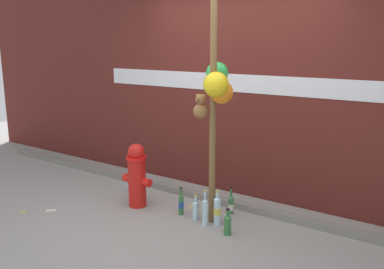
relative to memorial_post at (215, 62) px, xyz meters
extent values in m
plane|color=gray|center=(-0.25, -0.50, -1.71)|extent=(14.00, 14.00, 0.00)
cube|color=#561E19|center=(-0.25, 1.00, -0.19)|extent=(10.00, 0.20, 3.05)
cube|color=silver|center=(0.01, 0.89, -0.29)|extent=(4.64, 0.01, 0.22)
cube|color=slate|center=(-0.25, 0.49, -1.67)|extent=(8.00, 0.12, 0.08)
cylinder|color=brown|center=(-0.02, -0.01, -0.24)|extent=(0.07, 0.07, 2.93)
sphere|color=green|center=(-0.09, 0.18, -0.12)|extent=(0.24, 0.24, 0.24)
sphere|color=orange|center=(0.08, -0.01, -0.30)|extent=(0.23, 0.23, 0.23)
sphere|color=yellow|center=(0.08, -0.11, -0.21)|extent=(0.25, 0.25, 0.25)
sphere|color=brown|center=(-0.13, -0.06, -0.50)|extent=(0.16, 0.16, 0.16)
sphere|color=brown|center=(-0.13, -0.06, -0.38)|extent=(0.11, 0.11, 0.11)
sphere|color=brown|center=(-0.17, -0.06, -0.35)|extent=(0.04, 0.04, 0.04)
sphere|color=brown|center=(-0.10, -0.06, -0.35)|extent=(0.04, 0.04, 0.04)
sphere|color=brown|center=(-0.13, -0.11, -0.38)|extent=(0.04, 0.04, 0.04)
cylinder|color=red|center=(-0.98, -0.13, -1.42)|extent=(0.21, 0.21, 0.58)
cylinder|color=red|center=(-0.98, -0.13, -1.12)|extent=(0.24, 0.24, 0.03)
sphere|color=red|center=(-0.98, -0.13, -1.05)|extent=(0.20, 0.20, 0.20)
cylinder|color=red|center=(-1.13, -0.13, -1.39)|extent=(0.09, 0.09, 0.09)
cylinder|color=red|center=(-0.83, -0.13, -1.39)|extent=(0.09, 0.09, 0.09)
cylinder|color=#B2DBEA|center=(-0.03, -0.13, -1.57)|extent=(0.06, 0.06, 0.27)
cone|color=#B2DBEA|center=(-0.03, -0.13, -1.43)|extent=(0.06, 0.06, 0.02)
cylinder|color=#B2DBEA|center=(-0.03, -0.13, -1.37)|extent=(0.02, 0.02, 0.08)
cylinder|color=gold|center=(-0.03, -0.13, -1.32)|extent=(0.03, 0.03, 0.01)
cylinder|color=#B2DBEA|center=(-0.19, -0.06, -1.61)|extent=(0.07, 0.07, 0.19)
cone|color=#B2DBEA|center=(-0.19, -0.06, -1.51)|extent=(0.07, 0.07, 0.03)
cylinder|color=#B2DBEA|center=(-0.19, -0.06, -1.47)|extent=(0.03, 0.03, 0.05)
cylinder|color=gold|center=(-0.19, -0.06, -1.43)|extent=(0.03, 0.03, 0.01)
cylinder|color=#337038|center=(-0.40, -0.04, -1.60)|extent=(0.06, 0.06, 0.22)
cone|color=#337038|center=(-0.40, -0.04, -1.48)|extent=(0.06, 0.06, 0.02)
cylinder|color=#337038|center=(-0.40, -0.04, -1.44)|extent=(0.03, 0.03, 0.07)
cylinder|color=#1E478C|center=(-0.40, -0.04, -1.59)|extent=(0.06, 0.06, 0.08)
cylinder|color=black|center=(-0.40, -0.04, -1.40)|extent=(0.03, 0.03, 0.01)
cylinder|color=#B2DBEA|center=(0.07, -0.05, -1.57)|extent=(0.07, 0.07, 0.29)
cone|color=#B2DBEA|center=(0.07, -0.05, -1.41)|extent=(0.07, 0.07, 0.03)
cylinder|color=#B2DBEA|center=(0.07, -0.05, -1.37)|extent=(0.03, 0.03, 0.05)
cylinder|color=#D8C64C|center=(0.07, -0.05, -1.55)|extent=(0.08, 0.08, 0.08)
cylinder|color=gold|center=(0.07, -0.05, -1.33)|extent=(0.04, 0.04, 0.01)
cylinder|color=#337038|center=(0.05, 0.29, -1.62)|extent=(0.06, 0.06, 0.18)
cone|color=#337038|center=(0.05, 0.29, -1.51)|extent=(0.06, 0.06, 0.02)
cylinder|color=#337038|center=(0.05, 0.29, -1.45)|extent=(0.02, 0.02, 0.09)
cylinder|color=silver|center=(0.05, 0.29, -1.63)|extent=(0.06, 0.06, 0.07)
cylinder|color=black|center=(0.05, 0.29, -1.40)|extent=(0.03, 0.03, 0.01)
cylinder|color=#337038|center=(0.28, -0.19, -1.62)|extent=(0.08, 0.08, 0.18)
cone|color=#337038|center=(0.28, -0.19, -1.51)|extent=(0.08, 0.08, 0.03)
cylinder|color=#337038|center=(0.28, -0.19, -1.47)|extent=(0.04, 0.04, 0.05)
cylinder|color=black|center=(0.28, -0.19, -1.44)|extent=(0.04, 0.04, 0.01)
cube|color=#8C99B2|center=(-1.57, 0.35, -1.71)|extent=(0.14, 0.12, 0.01)
cube|color=tan|center=(-1.94, -1.01, -1.71)|extent=(0.11, 0.11, 0.01)
cube|color=silver|center=(-1.71, -0.81, -1.71)|extent=(0.12, 0.12, 0.01)
cube|color=tan|center=(-0.41, 0.20, -1.71)|extent=(0.16, 0.16, 0.01)
camera|label=1|loc=(2.16, -3.57, 0.19)|focal=38.67mm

